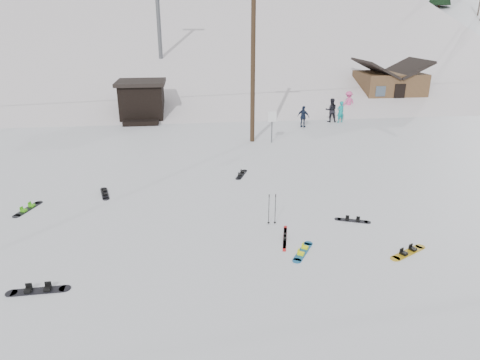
{
  "coord_description": "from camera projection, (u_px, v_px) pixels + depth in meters",
  "views": [
    {
      "loc": [
        -1.65,
        -10.46,
        6.85
      ],
      "look_at": [
        0.06,
        3.86,
        1.4
      ],
      "focal_mm": 32.0,
      "sensor_mm": 36.0,
      "label": 1
    }
  ],
  "objects": [
    {
      "name": "skier_pink",
      "position": [
        348.0,
        102.0,
        32.89
      ],
      "size": [
        1.23,
        0.94,
        1.67
      ],
      "primitive_type": "imported",
      "rotation": [
        0.0,
        0.0,
        3.48
      ],
      "color": "#E85197",
      "rests_on": "ground"
    },
    {
      "name": "board_scatter_e",
      "position": [
        408.0,
        252.0,
        13.33
      ],
      "size": [
        1.42,
        0.89,
        0.11
      ],
      "rotation": [
        0.0,
        0.0,
        0.49
      ],
      "color": "gold",
      "rests_on": "ground"
    },
    {
      "name": "trail_sign",
      "position": [
        272.0,
        121.0,
        24.82
      ],
      "size": [
        0.5,
        0.09,
        1.85
      ],
      "color": "#595B60",
      "rests_on": "ground"
    },
    {
      "name": "ski_slope",
      "position": [
        201.0,
        146.0,
        67.65
      ],
      "size": [
        60.0,
        85.24,
        65.97
      ],
      "primitive_type": "cube",
      "rotation": [
        0.31,
        0.0,
        0.0
      ],
      "color": "white",
      "rests_on": "ground"
    },
    {
      "name": "board_scatter_c",
      "position": [
        28.0,
        209.0,
        16.38
      ],
      "size": [
        0.72,
        1.5,
        0.11
      ],
      "rotation": [
        0.0,
        0.0,
        1.24
      ],
      "color": "black",
      "rests_on": "ground"
    },
    {
      "name": "skier_teal",
      "position": [
        341.0,
        112.0,
        29.91
      ],
      "size": [
        0.62,
        0.49,
        1.49
      ],
      "primitive_type": "imported",
      "rotation": [
        0.0,
        0.0,
        3.42
      ],
      "color": "#0E9192",
      "rests_on": "ground"
    },
    {
      "name": "board_scatter_f",
      "position": [
        241.0,
        174.0,
        20.02
      ],
      "size": [
        0.69,
        1.34,
        0.1
      ],
      "rotation": [
        0.0,
        0.0,
        1.19
      ],
      "color": "black",
      "rests_on": "ground"
    },
    {
      "name": "ski_poles",
      "position": [
        272.0,
        209.0,
        15.03
      ],
      "size": [
        0.31,
        0.08,
        1.14
      ],
      "color": "black",
      "rests_on": "ground"
    },
    {
      "name": "ground",
      "position": [
        254.0,
        272.0,
        12.32
      ],
      "size": [
        200.0,
        200.0,
        0.0
      ],
      "primitive_type": "plane",
      "color": "white",
      "rests_on": "ground"
    },
    {
      "name": "treeline_right",
      "position": [
        480.0,
        75.0,
        55.33
      ],
      "size": [
        20.0,
        60.0,
        10.0
      ],
      "primitive_type": null,
      "color": "black",
      "rests_on": "ground"
    },
    {
      "name": "board_scatter_b",
      "position": [
        105.0,
        193.0,
        17.82
      ],
      "size": [
        0.58,
        1.44,
        0.1
      ],
      "rotation": [
        0.0,
        0.0,
        1.82
      ],
      "color": "black",
      "rests_on": "ground"
    },
    {
      "name": "lift_tower_near",
      "position": [
        158.0,
        6.0,
        36.97
      ],
      "size": [
        2.2,
        0.36,
        8.0
      ],
      "color": "#595B60",
      "rests_on": "ski_slope"
    },
    {
      "name": "skier_navy",
      "position": [
        303.0,
        117.0,
        28.56
      ],
      "size": [
        0.88,
        0.8,
        1.44
      ],
      "primitive_type": "imported",
      "rotation": [
        0.0,
        0.0,
        2.48
      ],
      "color": "#151F36",
      "rests_on": "ground"
    },
    {
      "name": "ridge_right",
      "position": [
        445.0,
        141.0,
        66.87
      ],
      "size": [
        45.66,
        93.98,
        54.59
      ],
      "primitive_type": "cube",
      "rotation": [
        0.21,
        -0.05,
        -0.12
      ],
      "color": "white",
      "rests_on": "ground"
    },
    {
      "name": "lift_hut",
      "position": [
        142.0,
        100.0,
        30.73
      ],
      "size": [
        3.4,
        4.1,
        2.75
      ],
      "color": "black",
      "rests_on": "ground"
    },
    {
      "name": "skier_dark",
      "position": [
        331.0,
        110.0,
        30.05
      ],
      "size": [
        0.89,
        0.74,
        1.66
      ],
      "primitive_type": "imported",
      "rotation": [
        0.0,
        0.0,
        3.0
      ],
      "color": "black",
      "rests_on": "ground"
    },
    {
      "name": "board_scatter_a",
      "position": [
        38.0,
        290.0,
        11.45
      ],
      "size": [
        1.67,
        0.36,
        0.12
      ],
      "rotation": [
        0.0,
        0.0,
        0.04
      ],
      "color": "black",
      "rests_on": "ground"
    },
    {
      "name": "treeline_crest",
      "position": [
        195.0,
        53.0,
        92.2
      ],
      "size": [
        50.0,
        6.0,
        10.0
      ],
      "primitive_type": null,
      "color": "black",
      "rests_on": "ski_slope"
    },
    {
      "name": "hero_skis",
      "position": [
        285.0,
        238.0,
        14.23
      ],
      "size": [
        0.52,
        1.74,
        0.09
      ],
      "rotation": [
        0.0,
        0.0,
        -0.24
      ],
      "color": "#B01213",
      "rests_on": "ground"
    },
    {
      "name": "board_scatter_d",
      "position": [
        353.0,
        220.0,
        15.45
      ],
      "size": [
        1.22,
        0.62,
        0.09
      ],
      "rotation": [
        0.0,
        0.0,
        -0.37
      ],
      "color": "black",
      "rests_on": "ground"
    },
    {
      "name": "hero_snowboard",
      "position": [
        303.0,
        251.0,
        13.38
      ],
      "size": [
        0.91,
        1.27,
        0.1
      ],
      "rotation": [
        0.0,
        0.0,
        1.01
      ],
      "color": "#175E95",
      "rests_on": "ground"
    },
    {
      "name": "cabin",
      "position": [
        389.0,
        87.0,
        35.75
      ],
      "size": [
        5.39,
        4.4,
        3.77
      ],
      "color": "brown",
      "rests_on": "ground"
    },
    {
      "name": "utility_pole",
      "position": [
        253.0,
        60.0,
        23.89
      ],
      "size": [
        2.0,
        0.26,
        9.0
      ],
      "color": "#3A2819",
      "rests_on": "ground"
    }
  ]
}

